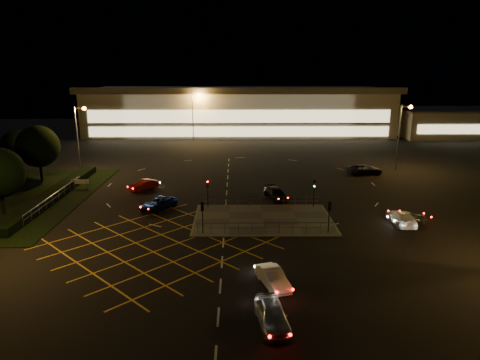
{
  "coord_description": "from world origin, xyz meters",
  "views": [
    {
      "loc": [
        -0.88,
        -44.22,
        15.45
      ],
      "look_at": [
        -0.31,
        6.79,
        2.0
      ],
      "focal_mm": 32.0,
      "sensor_mm": 36.0,
      "label": 1
    }
  ],
  "objects_px": {
    "signal_se": "(329,210)",
    "car_queue_white": "(273,278)",
    "car_near_silver": "(272,315)",
    "car_east_grey": "(365,169)",
    "signal_nw": "(208,188)",
    "car_left_blue": "(158,203)",
    "signal_sw": "(202,211)",
    "car_approach_white": "(401,218)",
    "car_right_silver": "(409,217)",
    "car_far_dkgrey": "(276,194)",
    "car_circ_red": "(144,185)",
    "signal_ne": "(314,187)"
  },
  "relations": [
    {
      "from": "signal_se",
      "to": "car_queue_white",
      "type": "xyz_separation_m",
      "value": [
        -6.16,
        -10.02,
        -1.72
      ]
    },
    {
      "from": "car_near_silver",
      "to": "car_east_grey",
      "type": "xyz_separation_m",
      "value": [
        17.09,
        38.55,
        -0.01
      ]
    },
    {
      "from": "signal_nw",
      "to": "car_left_blue",
      "type": "relative_size",
      "value": 0.67
    },
    {
      "from": "car_near_silver",
      "to": "signal_sw",
      "type": "bearing_deg",
      "value": 102.41
    },
    {
      "from": "signal_sw",
      "to": "car_queue_white",
      "type": "bearing_deg",
      "value": 120.21
    },
    {
      "from": "car_left_blue",
      "to": "car_approach_white",
      "type": "xyz_separation_m",
      "value": [
        25.57,
        -5.1,
        0.04
      ]
    },
    {
      "from": "car_left_blue",
      "to": "car_right_silver",
      "type": "distance_m",
      "value": 26.93
    },
    {
      "from": "signal_nw",
      "to": "car_queue_white",
      "type": "relative_size",
      "value": 0.8
    },
    {
      "from": "car_queue_white",
      "to": "car_far_dkgrey",
      "type": "height_order",
      "value": "car_far_dkgrey"
    },
    {
      "from": "car_right_silver",
      "to": "car_east_grey",
      "type": "xyz_separation_m",
      "value": [
        1.56,
        20.77,
        0.11
      ]
    },
    {
      "from": "signal_nw",
      "to": "car_east_grey",
      "type": "height_order",
      "value": "signal_nw"
    },
    {
      "from": "car_left_blue",
      "to": "car_far_dkgrey",
      "type": "relative_size",
      "value": 1.02
    },
    {
      "from": "car_right_silver",
      "to": "signal_sw",
      "type": "bearing_deg",
      "value": 85.76
    },
    {
      "from": "car_far_dkgrey",
      "to": "car_near_silver",
      "type": "bearing_deg",
      "value": -114.35
    },
    {
      "from": "signal_se",
      "to": "car_near_silver",
      "type": "bearing_deg",
      "value": 66.1
    },
    {
      "from": "signal_nw",
      "to": "car_far_dkgrey",
      "type": "xyz_separation_m",
      "value": [
        8.02,
        3.27,
        -1.7
      ]
    },
    {
      "from": "car_queue_white",
      "to": "car_approach_white",
      "type": "distance_m",
      "value": 18.93
    },
    {
      "from": "car_queue_white",
      "to": "car_far_dkgrey",
      "type": "bearing_deg",
      "value": 66.15
    },
    {
      "from": "signal_se",
      "to": "car_near_silver",
      "type": "xyz_separation_m",
      "value": [
        -6.63,
        -14.97,
        -1.63
      ]
    },
    {
      "from": "signal_sw",
      "to": "car_right_silver",
      "type": "xyz_separation_m",
      "value": [
        20.91,
        2.82,
        -1.75
      ]
    },
    {
      "from": "signal_se",
      "to": "car_circ_red",
      "type": "distance_m",
      "value": 26.05
    },
    {
      "from": "signal_ne",
      "to": "signal_nw",
      "type": "bearing_deg",
      "value": 180.0
    },
    {
      "from": "signal_se",
      "to": "signal_ne",
      "type": "distance_m",
      "value": 7.99
    },
    {
      "from": "signal_se",
      "to": "signal_ne",
      "type": "relative_size",
      "value": 1.0
    },
    {
      "from": "car_queue_white",
      "to": "signal_sw",
      "type": "bearing_deg",
      "value": 102.23
    },
    {
      "from": "car_queue_white",
      "to": "signal_nw",
      "type": "bearing_deg",
      "value": 89.97
    },
    {
      "from": "car_far_dkgrey",
      "to": "signal_nw",
      "type": "bearing_deg",
      "value": -176.4
    },
    {
      "from": "car_far_dkgrey",
      "to": "car_circ_red",
      "type": "height_order",
      "value": "car_far_dkgrey"
    },
    {
      "from": "signal_nw",
      "to": "signal_se",
      "type": "bearing_deg",
      "value": -33.65
    },
    {
      "from": "signal_nw",
      "to": "signal_sw",
      "type": "bearing_deg",
      "value": -90.0
    },
    {
      "from": "car_circ_red",
      "to": "car_east_grey",
      "type": "relative_size",
      "value": 0.74
    },
    {
      "from": "signal_nw",
      "to": "car_right_silver",
      "type": "height_order",
      "value": "signal_nw"
    },
    {
      "from": "car_near_silver",
      "to": "car_circ_red",
      "type": "height_order",
      "value": "car_near_silver"
    },
    {
      "from": "signal_sw",
      "to": "signal_nw",
      "type": "bearing_deg",
      "value": -90.0
    },
    {
      "from": "car_right_silver",
      "to": "signal_ne",
      "type": "bearing_deg",
      "value": 47.95
    },
    {
      "from": "signal_se",
      "to": "car_far_dkgrey",
      "type": "distance_m",
      "value": 12.06
    },
    {
      "from": "car_east_grey",
      "to": "car_far_dkgrey",
      "type": "bearing_deg",
      "value": 118.98
    },
    {
      "from": "signal_sw",
      "to": "signal_ne",
      "type": "bearing_deg",
      "value": -146.35
    },
    {
      "from": "signal_sw",
      "to": "signal_nw",
      "type": "distance_m",
      "value": 7.99
    },
    {
      "from": "signal_nw",
      "to": "car_near_silver",
      "type": "height_order",
      "value": "signal_nw"
    },
    {
      "from": "car_queue_white",
      "to": "car_approach_white",
      "type": "height_order",
      "value": "car_approach_white"
    },
    {
      "from": "car_right_silver",
      "to": "car_left_blue",
      "type": "bearing_deg",
      "value": 67.75
    },
    {
      "from": "car_near_silver",
      "to": "car_left_blue",
      "type": "bearing_deg",
      "value": 108.52
    },
    {
      "from": "signal_ne",
      "to": "car_far_dkgrey",
      "type": "bearing_deg",
      "value": 140.58
    },
    {
      "from": "car_right_silver",
      "to": "car_circ_red",
      "type": "distance_m",
      "value": 32.33
    },
    {
      "from": "car_right_silver",
      "to": "car_approach_white",
      "type": "height_order",
      "value": "car_approach_white"
    },
    {
      "from": "car_near_silver",
      "to": "car_left_blue",
      "type": "xyz_separation_m",
      "value": [
        -10.95,
        22.61,
        -0.09
      ]
    },
    {
      "from": "car_right_silver",
      "to": "car_east_grey",
      "type": "distance_m",
      "value": 20.83
    },
    {
      "from": "car_circ_red",
      "to": "car_approach_white",
      "type": "height_order",
      "value": "car_approach_white"
    },
    {
      "from": "signal_ne",
      "to": "car_far_dkgrey",
      "type": "xyz_separation_m",
      "value": [
        -3.98,
        3.27,
        -1.7
      ]
    }
  ]
}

